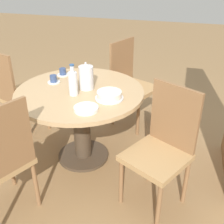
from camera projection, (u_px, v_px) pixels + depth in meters
ground_plane at (84, 156)px, 2.82m from camera, size 14.00×14.00×0.00m
dining_table at (81, 108)px, 2.55m from camera, size 1.14×1.14×0.73m
chair_a at (162, 147)px, 2.10m from camera, size 0.57×0.57×0.97m
chair_b at (130, 82)px, 3.18m from camera, size 0.56×0.56×0.97m
chair_c at (15, 92)px, 2.95m from camera, size 0.54×0.54×0.97m
coffee_pot at (86, 77)px, 2.45m from camera, size 0.13×0.13×0.25m
water_bottle at (73, 83)px, 2.34m from camera, size 0.08×0.08×0.27m
cake_main at (109, 95)px, 2.31m from camera, size 0.24×0.24×0.06m
cup_a at (54, 80)px, 2.61m from camera, size 0.12×0.12×0.07m
cup_b at (63, 72)px, 2.77m from camera, size 0.12×0.12×0.07m
plate_stack at (86, 109)px, 2.14m from camera, size 0.19×0.19×0.03m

